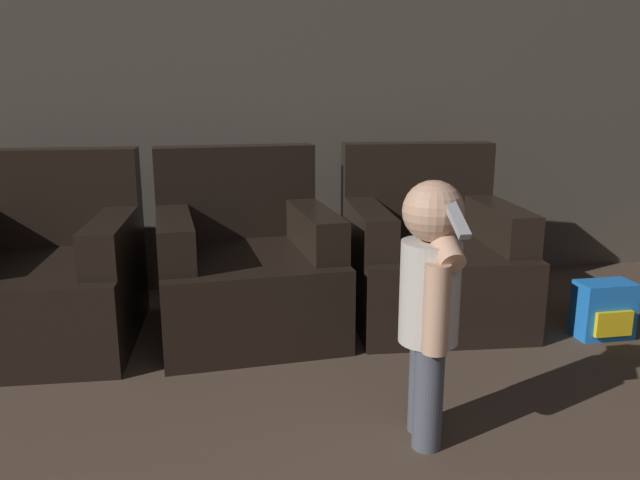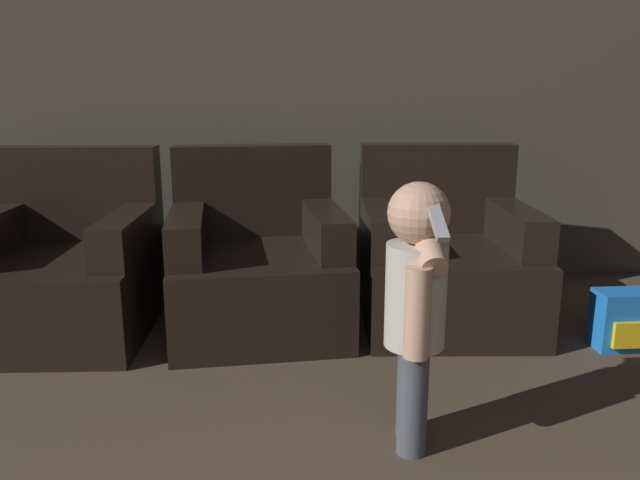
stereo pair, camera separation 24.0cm
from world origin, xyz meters
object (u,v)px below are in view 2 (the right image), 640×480
object	(u,v)px
armchair_right	(444,262)
armchair_left	(64,271)
toy_backpack	(624,320)
person_toddler	(416,296)
armchair_middle	(257,266)

from	to	relation	value
armchair_right	armchair_left	bearing A→B (deg)	-175.40
armchair_left	toy_backpack	world-z (taller)	armchair_left
armchair_right	toy_backpack	xyz separation A→B (m)	(0.73, -0.47, -0.17)
person_toddler	toy_backpack	size ratio (longest dim) A/B	3.26
armchair_middle	person_toddler	bearing A→B (deg)	-70.04
armchair_left	armchair_right	world-z (taller)	same
armchair_right	person_toddler	distance (m)	1.29
armchair_left	person_toddler	bearing A→B (deg)	-35.67
armchair_left	armchair_right	xyz separation A→B (m)	(1.92, -0.00, 0.00)
armchair_middle	armchair_right	xyz separation A→B (m)	(0.97, -0.00, 0.00)
armchair_middle	person_toddler	world-z (taller)	person_toddler
armchair_middle	armchair_right	distance (m)	0.97
person_toddler	armchair_right	bearing A→B (deg)	170.46
armchair_middle	toy_backpack	world-z (taller)	armchair_middle
armchair_left	armchair_middle	size ratio (longest dim) A/B	0.99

